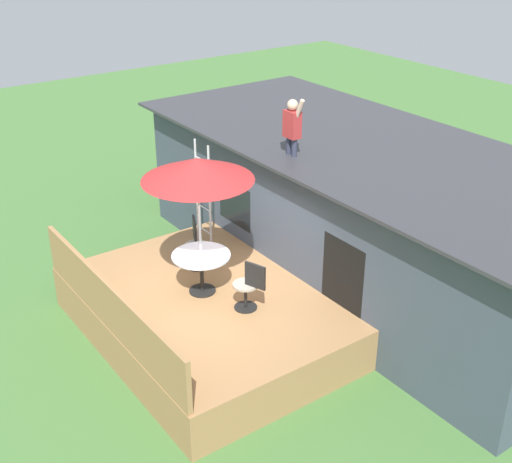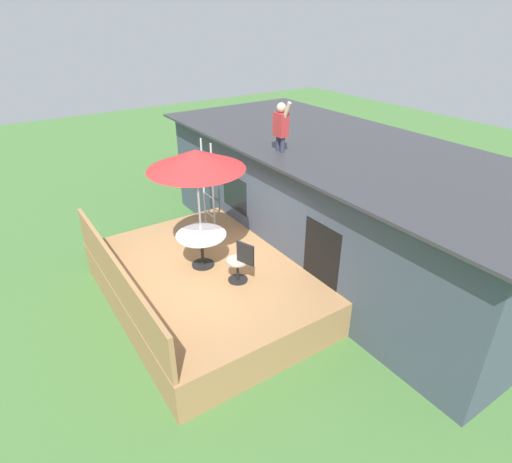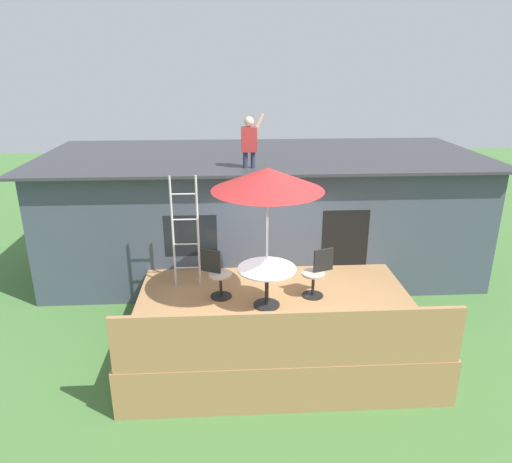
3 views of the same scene
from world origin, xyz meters
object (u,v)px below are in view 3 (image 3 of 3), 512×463
object	(u,v)px
step_ladder	(185,232)
patio_chair_left	(217,274)
patio_chair_right	(317,273)
patio_table	(267,276)
patio_umbrella	(268,179)
person_figure	(250,139)

from	to	relation	value
step_ladder	patio_chair_left	xyz separation A→B (m)	(0.59, -0.56, -0.64)
patio_chair_left	patio_chair_right	size ratio (longest dim) A/B	1.00
step_ladder	patio_table	bearing A→B (deg)	-33.27
patio_chair_left	patio_umbrella	bearing A→B (deg)	0.00
patio_umbrella	step_ladder	size ratio (longest dim) A/B	1.15
patio_table	person_figure	size ratio (longest dim) A/B	0.94
person_figure	patio_chair_left	distance (m)	2.90
step_ladder	patio_chair_right	xyz separation A→B (m)	(2.46, -0.63, -0.64)
patio_umbrella	step_ladder	distance (m)	2.18
person_figure	patio_table	bearing A→B (deg)	-84.69
person_figure	patio_chair_left	xyz separation A→B (m)	(-0.70, -1.72, -2.23)
patio_table	step_ladder	xyz separation A→B (m)	(-1.49, 0.98, 0.51)
patio_umbrella	step_ladder	bearing A→B (deg)	146.73
patio_table	patio_umbrella	xyz separation A→B (m)	(0.00, 0.00, 1.76)
patio_chair_right	step_ladder	bearing A→B (deg)	-34.15
step_ladder	patio_umbrella	bearing A→B (deg)	-33.27
person_figure	patio_umbrella	bearing A→B (deg)	-84.69
patio_umbrella	patio_chair_right	world-z (taller)	patio_umbrella
patio_table	patio_chair_right	bearing A→B (deg)	19.74
patio_chair_right	patio_umbrella	bearing A→B (deg)	-0.00
patio_table	patio_chair_left	world-z (taller)	patio_chair_left
step_ladder	person_figure	distance (m)	2.35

